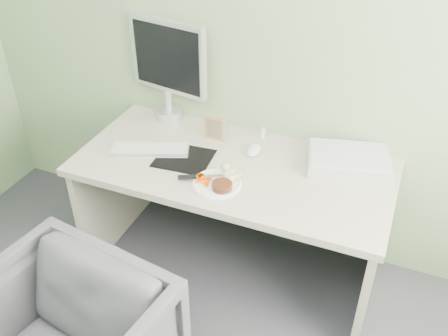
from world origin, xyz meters
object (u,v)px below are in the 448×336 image
at_px(desk, 233,193).
at_px(scanner, 349,161).
at_px(monitor, 168,65).
at_px(plate, 217,184).

relative_size(desk, scanner, 3.93).
height_order(desk, scanner, scanner).
bearing_deg(monitor, scanner, 4.06).
distance_m(desk, scanner, 0.62).
height_order(plate, monitor, monitor).
relative_size(desk, plate, 6.78).
xyz_separation_m(plate, monitor, (-0.50, 0.50, 0.32)).
relative_size(desk, monitor, 2.76).
xyz_separation_m(scanner, monitor, (-1.05, 0.11, 0.29)).
bearing_deg(plate, desk, 87.46).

